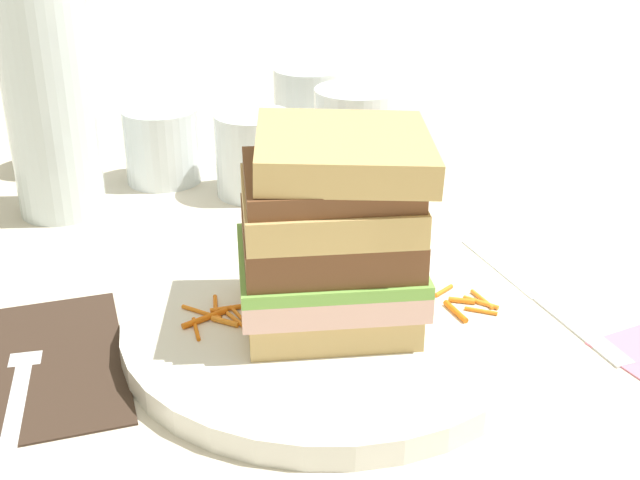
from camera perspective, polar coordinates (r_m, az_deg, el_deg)
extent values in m
plane|color=beige|center=(0.56, 0.54, -6.61)|extent=(3.00, 3.00, 0.00)
cylinder|color=white|center=(0.56, 0.89, -5.71)|extent=(0.27, 0.27, 0.02)
cube|color=tan|center=(0.55, 0.90, -4.04)|extent=(0.12, 0.12, 0.02)
cube|color=beige|center=(0.54, 0.92, -2.31)|extent=(0.13, 0.13, 0.02)
cube|color=#7AB74C|center=(0.54, 0.93, -1.15)|extent=(0.13, 0.13, 0.01)
cube|color=brown|center=(0.53, 0.94, 0.40)|extent=(0.12, 0.12, 0.02)
cube|color=tan|center=(0.52, 0.95, 2.64)|extent=(0.12, 0.12, 0.02)
cube|color=brown|center=(0.52, 0.97, 4.36)|extent=(0.12, 0.11, 0.01)
cube|color=tan|center=(0.51, 1.55, 6.16)|extent=(0.13, 0.13, 0.03)
cylinder|color=orange|center=(0.55, -7.87, -5.32)|extent=(0.03, 0.02, 0.00)
cylinder|color=orange|center=(0.56, -6.33, -4.66)|extent=(0.02, 0.00, 0.00)
cylinder|color=orange|center=(0.55, -6.51, -5.56)|extent=(0.02, 0.02, 0.00)
cylinder|color=orange|center=(0.57, -7.16, -4.38)|extent=(0.01, 0.02, 0.00)
cylinder|color=orange|center=(0.56, -5.71, -5.01)|extent=(0.01, 0.02, 0.00)
cylinder|color=orange|center=(0.56, -8.10, -4.91)|extent=(0.02, 0.03, 0.00)
cylinder|color=orange|center=(0.54, -8.47, -6.04)|extent=(0.00, 0.03, 0.00)
cylinder|color=orange|center=(0.55, -5.61, -5.58)|extent=(0.01, 0.03, 0.00)
cylinder|color=orange|center=(0.58, 9.66, -4.10)|extent=(0.02, 0.01, 0.00)
cylinder|color=orange|center=(0.58, 11.03, -4.00)|extent=(0.01, 0.03, 0.00)
cylinder|color=orange|center=(0.56, 9.26, -4.84)|extent=(0.01, 0.03, 0.00)
cylinder|color=orange|center=(0.59, 8.46, -3.44)|extent=(0.02, 0.01, 0.00)
cylinder|color=orange|center=(0.58, 10.94, -4.21)|extent=(0.02, 0.02, 0.00)
cylinder|color=orange|center=(0.57, 10.95, -4.78)|extent=(0.02, 0.02, 0.00)
cube|color=#38281E|center=(0.56, -19.58, -8.10)|extent=(0.13, 0.16, 0.00)
cube|color=silver|center=(0.52, -20.27, -11.08)|extent=(0.02, 0.11, 0.00)
cube|color=silver|center=(0.57, -19.54, -7.40)|extent=(0.02, 0.02, 0.00)
cylinder|color=silver|center=(0.59, -18.45, -5.92)|extent=(0.01, 0.04, 0.00)
cylinder|color=silver|center=(0.59, -18.99, -5.96)|extent=(0.01, 0.04, 0.00)
cylinder|color=silver|center=(0.59, -19.53, -6.00)|extent=(0.01, 0.04, 0.00)
cylinder|color=silver|center=(0.59, -20.08, -6.04)|extent=(0.01, 0.04, 0.00)
cube|color=silver|center=(0.60, 17.40, -5.76)|extent=(0.02, 0.10, 0.00)
cube|color=silver|center=(0.67, 12.42, -1.73)|extent=(0.02, 0.11, 0.00)
cylinder|color=white|center=(0.77, 2.50, 6.54)|extent=(0.08, 0.08, 0.10)
cylinder|color=orange|center=(0.77, 2.49, 5.76)|extent=(0.07, 0.07, 0.08)
cylinder|color=silver|center=(0.75, -18.24, 10.60)|extent=(0.08, 0.08, 0.25)
cylinder|color=silver|center=(0.83, -10.73, 6.37)|extent=(0.07, 0.07, 0.07)
cylinder|color=silver|center=(0.92, -0.68, 9.08)|extent=(0.08, 0.08, 0.08)
cylinder|color=silver|center=(0.89, -17.23, 6.84)|extent=(0.07, 0.07, 0.07)
cylinder|color=silver|center=(0.79, -4.52, 5.86)|extent=(0.07, 0.07, 0.08)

